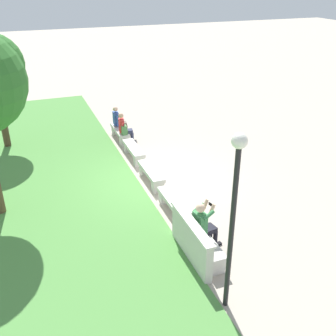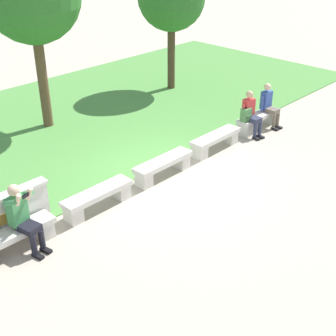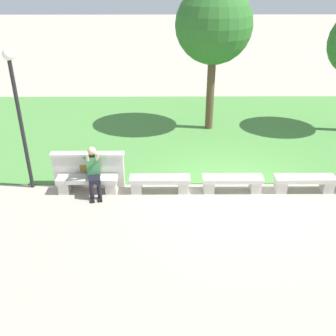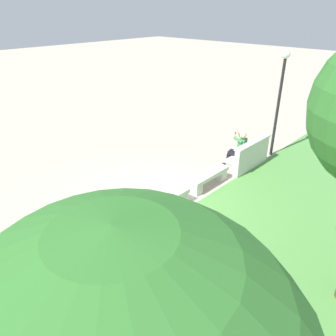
{
  "view_description": "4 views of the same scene",
  "coord_description": "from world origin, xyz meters",
  "px_view_note": "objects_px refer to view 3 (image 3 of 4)",
  "views": [
    {
      "loc": [
        -10.62,
        3.5,
        6.08
      ],
      "look_at": [
        -0.66,
        -0.33,
        0.75
      ],
      "focal_mm": 42.0,
      "sensor_mm": 36.0,
      "label": 1
    },
    {
      "loc": [
        -6.89,
        -6.79,
        5.46
      ],
      "look_at": [
        -0.64,
        -0.77,
        0.76
      ],
      "focal_mm": 50.0,
      "sensor_mm": 36.0,
      "label": 2
    },
    {
      "loc": [
        -1.79,
        -9.16,
        5.56
      ],
      "look_at": [
        -1.74,
        -0.62,
        1.05
      ],
      "focal_mm": 42.0,
      "sensor_mm": 36.0,
      "label": 3
    },
    {
      "loc": [
        5.41,
        5.2,
        5.06
      ],
      "look_at": [
        -0.71,
        -0.56,
        0.88
      ],
      "focal_mm": 35.0,
      "sensor_mm": 36.0,
      "label": 4
    }
  ],
  "objects_px": {
    "bench_main": "(87,182)",
    "bench_near": "(160,182)",
    "bench_mid": "(232,182)",
    "person_photographer": "(93,169)",
    "bench_far": "(305,182)",
    "tree_behind_wall": "(214,26)",
    "lamp_post": "(17,102)"
  },
  "relations": [
    {
      "from": "bench_near",
      "to": "person_photographer",
      "type": "height_order",
      "value": "person_photographer"
    },
    {
      "from": "bench_main",
      "to": "bench_near",
      "type": "bearing_deg",
      "value": 0.0
    },
    {
      "from": "bench_far",
      "to": "tree_behind_wall",
      "type": "height_order",
      "value": "tree_behind_wall"
    },
    {
      "from": "lamp_post",
      "to": "person_photographer",
      "type": "bearing_deg",
      "value": -11.05
    },
    {
      "from": "person_photographer",
      "to": "tree_behind_wall",
      "type": "relative_size",
      "value": 0.26
    },
    {
      "from": "bench_mid",
      "to": "person_photographer",
      "type": "relative_size",
      "value": 1.23
    },
    {
      "from": "tree_behind_wall",
      "to": "lamp_post",
      "type": "relative_size",
      "value": 1.33
    },
    {
      "from": "bench_main",
      "to": "tree_behind_wall",
      "type": "xyz_separation_m",
      "value": [
        3.72,
        4.54,
        3.37
      ]
    },
    {
      "from": "lamp_post",
      "to": "bench_mid",
      "type": "bearing_deg",
      "value": -2.89
    },
    {
      "from": "bench_main",
      "to": "bench_mid",
      "type": "height_order",
      "value": "same"
    },
    {
      "from": "bench_mid",
      "to": "person_photographer",
      "type": "bearing_deg",
      "value": -178.82
    },
    {
      "from": "tree_behind_wall",
      "to": "bench_mid",
      "type": "bearing_deg",
      "value": -87.66
    },
    {
      "from": "bench_mid",
      "to": "bench_near",
      "type": "bearing_deg",
      "value": 180.0
    },
    {
      "from": "bench_near",
      "to": "bench_far",
      "type": "height_order",
      "value": "same"
    },
    {
      "from": "bench_main",
      "to": "tree_behind_wall",
      "type": "height_order",
      "value": "tree_behind_wall"
    },
    {
      "from": "bench_mid",
      "to": "person_photographer",
      "type": "height_order",
      "value": "person_photographer"
    },
    {
      "from": "bench_near",
      "to": "tree_behind_wall",
      "type": "distance_m",
      "value": 5.93
    },
    {
      "from": "person_photographer",
      "to": "bench_near",
      "type": "bearing_deg",
      "value": 2.5
    },
    {
      "from": "bench_main",
      "to": "person_photographer",
      "type": "relative_size",
      "value": 1.23
    },
    {
      "from": "bench_mid",
      "to": "tree_behind_wall",
      "type": "relative_size",
      "value": 0.33
    },
    {
      "from": "tree_behind_wall",
      "to": "lamp_post",
      "type": "xyz_separation_m",
      "value": [
        -5.31,
        -4.27,
        -1.2
      ]
    },
    {
      "from": "tree_behind_wall",
      "to": "lamp_post",
      "type": "bearing_deg",
      "value": -141.24
    },
    {
      "from": "bench_near",
      "to": "bench_mid",
      "type": "distance_m",
      "value": 1.95
    },
    {
      "from": "bench_near",
      "to": "bench_far",
      "type": "relative_size",
      "value": 1.0
    },
    {
      "from": "bench_main",
      "to": "bench_near",
      "type": "distance_m",
      "value": 1.95
    },
    {
      "from": "bench_main",
      "to": "bench_mid",
      "type": "bearing_deg",
      "value": 0.0
    },
    {
      "from": "person_photographer",
      "to": "lamp_post",
      "type": "distance_m",
      "value": 2.53
    },
    {
      "from": "bench_main",
      "to": "tree_behind_wall",
      "type": "distance_m",
      "value": 6.77
    },
    {
      "from": "bench_main",
      "to": "person_photographer",
      "type": "distance_m",
      "value": 0.5
    },
    {
      "from": "bench_mid",
      "to": "tree_behind_wall",
      "type": "height_order",
      "value": "tree_behind_wall"
    },
    {
      "from": "bench_mid",
      "to": "bench_far",
      "type": "relative_size",
      "value": 1.0
    },
    {
      "from": "bench_near",
      "to": "bench_mid",
      "type": "xyz_separation_m",
      "value": [
        1.95,
        0.0,
        0.0
      ]
    }
  ]
}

